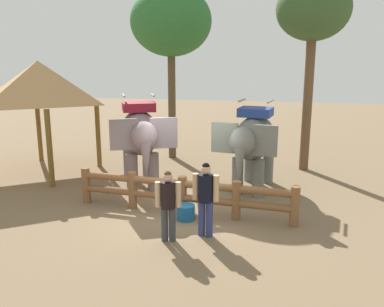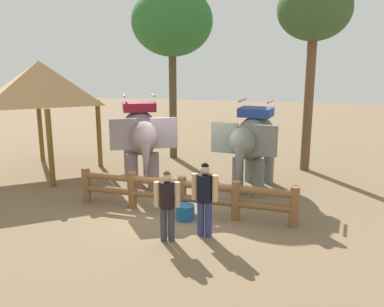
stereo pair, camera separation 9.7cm
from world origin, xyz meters
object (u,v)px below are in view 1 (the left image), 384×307
Objects in this scene: elephant_center at (253,141)px; tourist_woman_in_black at (206,194)px; tourist_man_in_blue at (168,201)px; tree_far_left at (171,23)px; feed_bucket at (186,212)px; thatched_shelter at (39,83)px; elephant_near_left at (140,135)px; log_fence at (182,192)px; tree_back_center at (313,12)px.

tourist_woman_in_black is at bearing -102.71° from elephant_center.
elephant_center is at bearing 68.71° from tourist_man_in_blue.
tree_far_left reaches higher than feed_bucket.
thatched_shelter is 8.94× the size of feed_bucket.
thatched_shelter is at bearing 168.51° from elephant_near_left.
elephant_near_left is at bearing 116.84° from tourist_man_in_blue.
thatched_shelter is (-4.01, 0.82, 1.61)m from elephant_near_left.
elephant_near_left is 4.52m from tourist_man_in_blue.
tree_far_left is (-2.78, 7.56, 4.49)m from tourist_woman_in_black.
tourist_man_in_blue is at bearing -63.16° from elephant_near_left.
tree_back_center reaches higher than log_fence.
elephant_center reaches higher than tourist_woman_in_black.
elephant_center is 4.57m from tourist_man_in_blue.
tree_far_left is at bearing 38.52° from thatched_shelter.
tree_back_center is at bearing 30.47° from elephant_near_left.
tree_back_center is at bearing 14.15° from thatched_shelter.
tree_back_center is (9.44, 2.38, 2.42)m from thatched_shelter.
elephant_center is 3.90m from tourist_woman_in_black.
feed_bucket is (-1.54, -2.86, -1.43)m from elephant_center.
feed_bucket is at bearing -118.23° from elephant_center.
thatched_shelter is 5.63m from tree_far_left.
tourist_woman_in_black is 8.40m from thatched_shelter.
thatched_shelter is 0.62× the size of tree_back_center.
elephant_center reaches higher than feed_bucket.
elephant_near_left is at bearing 128.51° from tourist_woman_in_black.
elephant_near_left is 7.48m from tree_back_center.
tree_far_left is (4.04, 3.22, 2.23)m from thatched_shelter.
tourist_woman_in_black is 3.74× the size of feed_bucket.
feed_bucket is (2.12, -2.63, -1.50)m from elephant_near_left.
tree_far_left is 1.00× the size of tree_back_center.
log_fence is 7.20m from thatched_shelter.
log_fence is 1.80× the size of elephant_center.
log_fence is 8.23m from tree_back_center.
tourist_man_in_blue is 0.24× the size of tree_far_left.
tree_far_left is 8.79m from feed_bucket.
tourist_woman_in_black reaches higher than tourist_man_in_blue.
tourist_woman_in_black is 1.42m from feed_bucket.
tourist_man_in_blue is at bearing -94.49° from feed_bucket.
tree_far_left is 14.36× the size of feed_bucket.
tourist_woman_in_black is 9.22m from tree_far_left.
feed_bucket is at bearing -119.61° from tree_back_center.
tourist_man_in_blue is at bearing -115.45° from tree_back_center.
elephant_center is (3.66, 0.23, -0.07)m from elephant_near_left.
log_fence is 1.43× the size of thatched_shelter.
feed_bucket is at bearing -72.59° from tree_far_left.
tourist_man_in_blue is at bearing -76.11° from tree_far_left.
tourist_man_in_blue is (-0.79, -0.45, -0.07)m from tourist_woman_in_black.
log_fence is 3.16m from elephant_center.
tree_back_center is (3.42, 7.18, 4.74)m from tourist_man_in_blue.
tree_back_center is at bearing -8.83° from tree_far_left.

